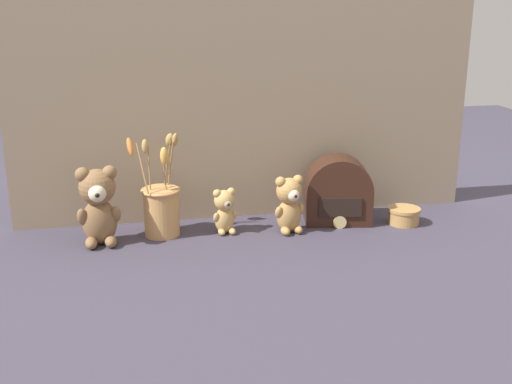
{
  "coord_description": "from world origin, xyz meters",
  "views": [
    {
      "loc": [
        -0.35,
        -1.8,
        0.7
      ],
      "look_at": [
        0.0,
        0.02,
        0.12
      ],
      "focal_mm": 45.0,
      "sensor_mm": 36.0,
      "label": 1
    }
  ],
  "objects_px": {
    "teddy_bear_medium": "(289,203)",
    "flower_vase": "(161,206)",
    "vintage_radio": "(338,195)",
    "teddy_bear_small": "(225,210)",
    "teddy_bear_large": "(98,205)",
    "decorative_tin_tall": "(404,216)"
  },
  "relations": [
    {
      "from": "teddy_bear_large",
      "to": "teddy_bear_medium",
      "type": "relative_size",
      "value": 1.31
    },
    {
      "from": "flower_vase",
      "to": "decorative_tin_tall",
      "type": "distance_m",
      "value": 0.76
    },
    {
      "from": "teddy_bear_small",
      "to": "decorative_tin_tall",
      "type": "bearing_deg",
      "value": -2.64
    },
    {
      "from": "teddy_bear_large",
      "to": "teddy_bear_medium",
      "type": "height_order",
      "value": "teddy_bear_large"
    },
    {
      "from": "decorative_tin_tall",
      "to": "teddy_bear_large",
      "type": "bearing_deg",
      "value": 179.89
    },
    {
      "from": "flower_vase",
      "to": "decorative_tin_tall",
      "type": "relative_size",
      "value": 3.07
    },
    {
      "from": "vintage_radio",
      "to": "decorative_tin_tall",
      "type": "bearing_deg",
      "value": -16.35
    },
    {
      "from": "teddy_bear_small",
      "to": "vintage_radio",
      "type": "distance_m",
      "value": 0.37
    },
    {
      "from": "teddy_bear_medium",
      "to": "flower_vase",
      "type": "bearing_deg",
      "value": 172.44
    },
    {
      "from": "teddy_bear_medium",
      "to": "teddy_bear_small",
      "type": "height_order",
      "value": "teddy_bear_medium"
    },
    {
      "from": "flower_vase",
      "to": "vintage_radio",
      "type": "relative_size",
      "value": 1.39
    },
    {
      "from": "teddy_bear_small",
      "to": "teddy_bear_large",
      "type": "bearing_deg",
      "value": -176.19
    },
    {
      "from": "vintage_radio",
      "to": "teddy_bear_small",
      "type": "bearing_deg",
      "value": -174.9
    },
    {
      "from": "flower_vase",
      "to": "decorative_tin_tall",
      "type": "bearing_deg",
      "value": -3.57
    },
    {
      "from": "teddy_bear_large",
      "to": "decorative_tin_tall",
      "type": "bearing_deg",
      "value": -0.11
    },
    {
      "from": "vintage_radio",
      "to": "decorative_tin_tall",
      "type": "distance_m",
      "value": 0.22
    },
    {
      "from": "teddy_bear_large",
      "to": "flower_vase",
      "type": "relative_size",
      "value": 0.75
    },
    {
      "from": "teddy_bear_medium",
      "to": "flower_vase",
      "type": "height_order",
      "value": "flower_vase"
    },
    {
      "from": "teddy_bear_large",
      "to": "vintage_radio",
      "type": "relative_size",
      "value": 1.04
    },
    {
      "from": "teddy_bear_large",
      "to": "teddy_bear_small",
      "type": "relative_size",
      "value": 1.66
    },
    {
      "from": "teddy_bear_medium",
      "to": "vintage_radio",
      "type": "xyz_separation_m",
      "value": [
        0.17,
        0.06,
        -0.0
      ]
    },
    {
      "from": "teddy_bear_large",
      "to": "teddy_bear_small",
      "type": "bearing_deg",
      "value": 3.81
    }
  ]
}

